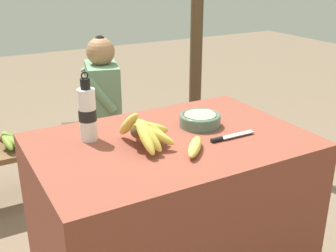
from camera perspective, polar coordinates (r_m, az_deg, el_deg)
name	(u,v)px	position (r m, az deg, el deg)	size (l,w,h in m)	color
market_counter	(171,216)	(2.00, 0.38, -12.14)	(1.17, 0.79, 0.78)	brown
banana_bunch_ripe	(144,130)	(1.71, -3.22, -0.55)	(0.21, 0.31, 0.17)	#4C381E
serving_bowl	(200,119)	(1.95, 4.35, 0.92)	(0.19, 0.19, 0.06)	#4C6B5B
water_bottle	(87,113)	(1.79, -10.87, 1.70)	(0.08, 0.08, 0.30)	white
loose_banana_front	(195,147)	(1.68, 3.65, -2.83)	(0.16, 0.18, 0.05)	#E0C64C
knife	(226,137)	(1.82, 7.91, -1.52)	(0.22, 0.03, 0.02)	#BCBCC1
wooden_bench	(77,143)	(2.94, -12.17, -2.29)	(1.67, 0.32, 0.40)	brown
seated_vendor	(97,104)	(2.87, -9.61, 3.00)	(0.46, 0.43, 1.06)	#473828
banana_bunch_green	(10,139)	(2.82, -20.63, -1.62)	(0.18, 0.29, 0.13)	#4C381E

